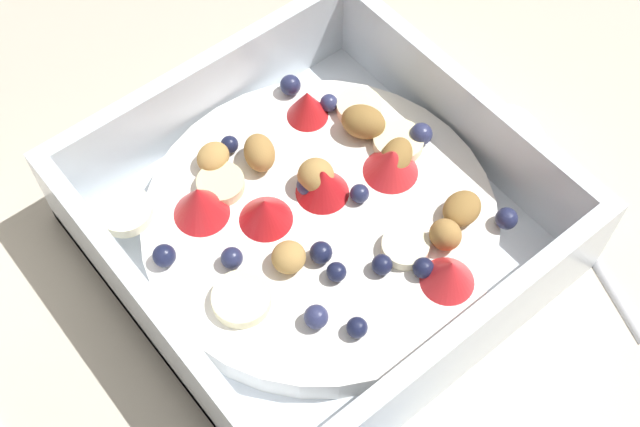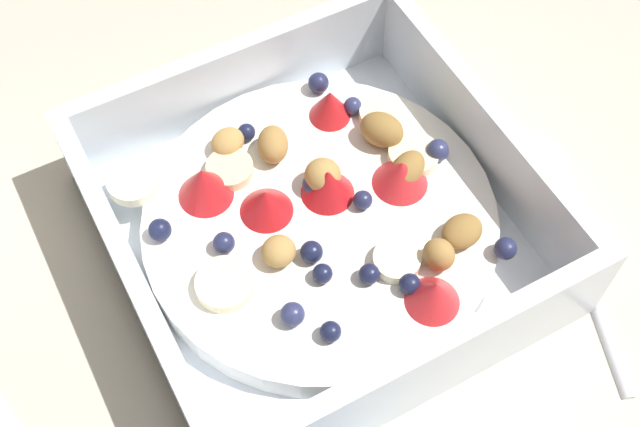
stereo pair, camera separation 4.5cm
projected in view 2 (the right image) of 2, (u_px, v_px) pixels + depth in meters
The scene contains 3 objects.
ground_plane at pixel (322, 212), 0.49m from camera, with size 2.40×2.40×0.00m, color beige.
fruit_bowl at pixel (320, 221), 0.46m from camera, with size 0.22×0.22×0.06m.
spoon at pixel (558, 197), 0.49m from camera, with size 0.08×0.17×0.01m.
Camera 2 is at (0.12, 0.23, 0.41)m, focal length 46.64 mm.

